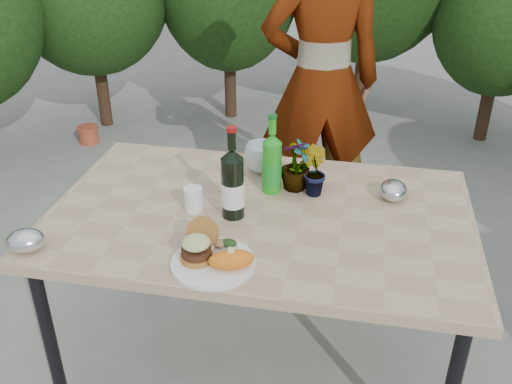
% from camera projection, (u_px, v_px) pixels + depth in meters
% --- Properties ---
extents(ground, '(80.00, 80.00, 0.00)m').
position_uv_depth(ground, '(259.00, 356.00, 2.54)').
color(ground, slate).
rests_on(ground, ground).
extents(patio_table, '(1.60, 1.00, 0.75)m').
position_uv_depth(patio_table, '(260.00, 224.00, 2.20)').
color(patio_table, tan).
rests_on(patio_table, ground).
extents(shrub_hedge, '(7.01, 5.23, 2.51)m').
position_uv_depth(shrub_hedge, '(342.00, 8.00, 3.33)').
color(shrub_hedge, '#382316').
rests_on(shrub_hedge, ground).
extents(dinner_plate, '(0.28, 0.28, 0.01)m').
position_uv_depth(dinner_plate, '(213.00, 263.00, 1.87)').
color(dinner_plate, white).
rests_on(dinner_plate, patio_table).
extents(burger_stack, '(0.11, 0.16, 0.11)m').
position_uv_depth(burger_stack, '(198.00, 245.00, 1.87)').
color(burger_stack, '#B7722D').
rests_on(burger_stack, dinner_plate).
extents(sweet_potato, '(0.17, 0.12, 0.06)m').
position_uv_depth(sweet_potato, '(232.00, 260.00, 1.83)').
color(sweet_potato, orange).
rests_on(sweet_potato, dinner_plate).
extents(grilled_veg, '(0.08, 0.05, 0.03)m').
position_uv_depth(grilled_veg, '(225.00, 243.00, 1.94)').
color(grilled_veg, olive).
rests_on(grilled_veg, dinner_plate).
extents(wine_bottle, '(0.09, 0.09, 0.36)m').
position_uv_depth(wine_bottle, '(233.00, 185.00, 2.09)').
color(wine_bottle, black).
rests_on(wine_bottle, patio_table).
extents(sparkling_water, '(0.08, 0.08, 0.33)m').
position_uv_depth(sparkling_water, '(272.00, 164.00, 2.26)').
color(sparkling_water, '#20971B').
rests_on(sparkling_water, patio_table).
extents(plastic_cup, '(0.07, 0.07, 0.09)m').
position_uv_depth(plastic_cup, '(194.00, 199.00, 2.16)').
color(plastic_cup, white).
rests_on(plastic_cup, patio_table).
extents(seedling_left, '(0.11, 0.13, 0.21)m').
position_uv_depth(seedling_left, '(303.00, 165.00, 2.29)').
color(seedling_left, '#2A5C1F').
rests_on(seedling_left, patio_table).
extents(seedling_mid, '(0.14, 0.14, 0.20)m').
position_uv_depth(seedling_mid, '(313.00, 171.00, 2.25)').
color(seedling_mid, '#1E551D').
rests_on(seedling_mid, patio_table).
extents(seedling_right, '(0.16, 0.16, 0.22)m').
position_uv_depth(seedling_right, '(295.00, 165.00, 2.29)').
color(seedling_right, '#2A5B1F').
rests_on(seedling_right, patio_table).
extents(blue_bowl, '(0.17, 0.17, 0.12)m').
position_uv_depth(blue_bowl, '(263.00, 158.00, 2.45)').
color(blue_bowl, silver).
rests_on(blue_bowl, patio_table).
extents(foil_packet_left, '(0.15, 0.14, 0.08)m').
position_uv_depth(foil_packet_left, '(26.00, 240.00, 1.94)').
color(foil_packet_left, silver).
rests_on(foil_packet_left, patio_table).
extents(foil_packet_right, '(0.12, 0.14, 0.08)m').
position_uv_depth(foil_packet_right, '(393.00, 190.00, 2.24)').
color(foil_packet_right, silver).
rests_on(foil_packet_right, patio_table).
extents(person, '(0.74, 0.58, 1.80)m').
position_uv_depth(person, '(321.00, 83.00, 3.06)').
color(person, '#9F704F').
rests_on(person, ground).
extents(terracotta_pot, '(0.17, 0.17, 0.14)m').
position_uv_depth(terracotta_pot, '(89.00, 134.00, 4.53)').
color(terracotta_pot, '#B5492E').
rests_on(terracotta_pot, ground).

